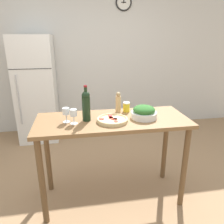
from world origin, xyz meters
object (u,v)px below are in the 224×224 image
(wine_glass_near, at_px, (74,114))
(salad_bowl, at_px, (144,112))
(salt_canister, at_px, (126,107))
(wine_glass_far, at_px, (66,112))
(homemade_pizza, at_px, (112,120))
(wine_bottle, at_px, (86,105))
(pepper_mill, at_px, (118,103))
(refrigerator, at_px, (36,89))

(wine_glass_near, xyz_separation_m, salad_bowl, (0.68, 0.04, -0.04))
(salt_canister, bearing_deg, salad_bowl, -60.46)
(wine_glass_far, xyz_separation_m, homemade_pizza, (0.42, -0.06, -0.08))
(wine_bottle, xyz_separation_m, salt_canister, (0.43, 0.20, -0.10))
(wine_bottle, distance_m, pepper_mill, 0.39)
(homemade_pizza, bearing_deg, wine_glass_far, 171.61)
(wine_bottle, relative_size, salad_bowl, 1.34)
(pepper_mill, relative_size, homemade_pizza, 0.75)
(pepper_mill, height_order, salad_bowl, pepper_mill)
(wine_glass_far, bearing_deg, homemade_pizza, -8.39)
(salt_canister, bearing_deg, refrigerator, 127.20)
(wine_bottle, relative_size, wine_glass_near, 2.45)
(wine_glass_near, height_order, salad_bowl, wine_glass_near)
(pepper_mill, height_order, salt_canister, pepper_mill)
(wine_glass_near, bearing_deg, wine_glass_far, 142.12)
(wine_bottle, xyz_separation_m, wine_glass_near, (-0.12, -0.06, -0.06))
(pepper_mill, xyz_separation_m, homemade_pizza, (-0.11, -0.26, -0.09))
(salt_canister, bearing_deg, homemade_pizza, -126.65)
(wine_bottle, bearing_deg, wine_glass_near, -153.34)
(wine_bottle, relative_size, wine_glass_far, 2.45)
(refrigerator, bearing_deg, homemade_pizza, -61.81)
(salt_canister, bearing_deg, wine_glass_near, -155.18)
(refrigerator, xyz_separation_m, pepper_mill, (1.07, -1.53, 0.17))
(refrigerator, distance_m, salt_canister, 1.92)
(refrigerator, height_order, pepper_mill, refrigerator)
(wine_glass_near, bearing_deg, homemade_pizza, -1.54)
(refrigerator, distance_m, pepper_mill, 1.88)
(refrigerator, height_order, wine_glass_far, refrigerator)
(pepper_mill, relative_size, salt_canister, 2.13)
(wine_glass_far, bearing_deg, wine_glass_near, -37.88)
(wine_glass_near, bearing_deg, salt_canister, 24.82)
(wine_bottle, distance_m, wine_glass_near, 0.14)
(refrigerator, xyz_separation_m, salad_bowl, (1.28, -1.74, 0.12))
(wine_glass_far, bearing_deg, refrigerator, 107.22)
(wine_bottle, height_order, wine_glass_far, wine_bottle)
(refrigerator, bearing_deg, wine_glass_far, -72.78)
(pepper_mill, distance_m, homemade_pizza, 0.29)
(salad_bowl, distance_m, salt_canister, 0.25)
(wine_glass_near, xyz_separation_m, pepper_mill, (0.46, 0.25, 0.01))
(wine_glass_near, distance_m, pepper_mill, 0.52)
(refrigerator, distance_m, wine_glass_far, 1.82)
(homemade_pizza, bearing_deg, salt_canister, 53.35)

